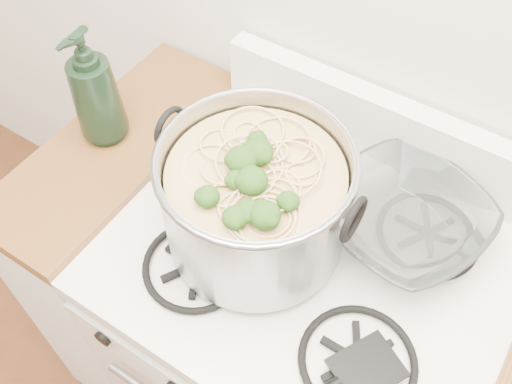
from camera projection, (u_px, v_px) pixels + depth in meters
name	position (u px, v px, depth m)	size (l,w,h in m)	color
gas_range	(298.00, 348.00, 1.47)	(0.76, 0.66, 0.92)	white
counter_left	(146.00, 250.00, 1.62)	(0.25, 0.65, 0.92)	silver
stock_pot	(256.00, 200.00, 1.02)	(0.38, 0.35, 0.23)	gray
spatula	(367.00, 366.00, 0.93)	(0.29, 0.31, 0.02)	black
glass_bowl	(401.00, 224.00, 1.10)	(0.12, 0.12, 0.03)	white
bottle	(93.00, 88.00, 1.16)	(0.11, 0.11, 0.27)	black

